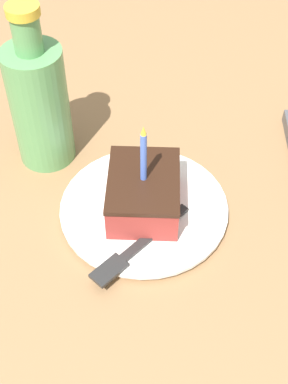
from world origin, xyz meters
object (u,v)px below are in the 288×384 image
fork (136,248)px  cake_slice (144,192)px  plate (144,209)px  bottle (39,102)px

fork → cake_slice: bearing=-95.6°
cake_slice → fork: size_ratio=1.05×
plate → cake_slice: 0.03m
fork → plate: bearing=-95.9°
plate → cake_slice: (0.00, 0.00, 0.03)m
fork → bottle: bottle is taller
plate → bottle: bearing=-36.5°
fork → bottle: size_ratio=0.55×
cake_slice → plate: bearing=-115.8°
plate → cake_slice: size_ratio=1.62×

